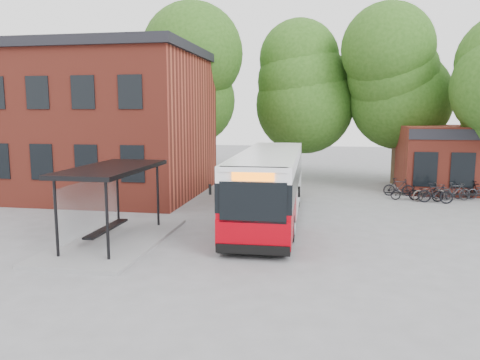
% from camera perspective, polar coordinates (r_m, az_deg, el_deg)
% --- Properties ---
extents(ground, '(100.00, 100.00, 0.00)m').
position_cam_1_polar(ground, '(18.05, -0.49, -7.37)').
color(ground, slate).
extents(station_building, '(18.40, 10.40, 8.50)m').
position_cam_1_polar(station_building, '(30.71, -21.87, 6.57)').
color(station_building, maroon).
rests_on(station_building, ground).
extents(bus_shelter, '(3.60, 7.00, 2.90)m').
position_cam_1_polar(bus_shelter, '(18.15, -15.21, -2.86)').
color(bus_shelter, black).
rests_on(bus_shelter, ground).
extents(bike_rail, '(5.20, 0.10, 0.38)m').
position_cam_1_polar(bike_rail, '(28.14, 22.45, -1.89)').
color(bike_rail, black).
rests_on(bike_rail, ground).
extents(tree_0, '(7.92, 7.92, 11.00)m').
position_cam_1_polar(tree_0, '(34.34, -5.49, 9.35)').
color(tree_0, '#244D14').
rests_on(tree_0, ground).
extents(tree_1, '(7.92, 7.92, 10.40)m').
position_cam_1_polar(tree_1, '(34.15, 6.51, 8.83)').
color(tree_1, '#244D14').
rests_on(tree_1, ground).
extents(tree_2, '(7.92, 7.92, 11.00)m').
position_cam_1_polar(tree_2, '(33.42, 18.62, 8.98)').
color(tree_2, '#244D14').
rests_on(tree_2, ground).
extents(city_bus, '(2.89, 12.31, 3.11)m').
position_cam_1_polar(city_bus, '(21.18, 3.63, -0.71)').
color(city_bus, '#9F000A').
rests_on(city_bus, ground).
extents(bicycle_0, '(1.64, 0.65, 0.85)m').
position_cam_1_polar(bicycle_0, '(27.56, 19.54, -1.45)').
color(bicycle_0, black).
rests_on(bicycle_0, ground).
extents(bicycle_1, '(1.75, 0.55, 1.04)m').
position_cam_1_polar(bicycle_1, '(28.73, 18.78, -0.83)').
color(bicycle_1, black).
rests_on(bicycle_1, ground).
extents(bicycle_2, '(1.89, 0.99, 0.94)m').
position_cam_1_polar(bicycle_2, '(27.63, 21.73, -1.44)').
color(bicycle_2, black).
rests_on(bicycle_2, ground).
extents(bicycle_3, '(1.85, 0.81, 1.08)m').
position_cam_1_polar(bicycle_3, '(27.18, 22.72, -1.51)').
color(bicycle_3, black).
rests_on(bicycle_3, ground).
extents(bicycle_4, '(2.01, 1.25, 1.00)m').
position_cam_1_polar(bicycle_4, '(27.58, 22.04, -1.41)').
color(bicycle_4, '#413A36').
rests_on(bicycle_4, ground).
extents(bicycle_5, '(1.75, 0.80, 1.02)m').
position_cam_1_polar(bicycle_5, '(28.45, 24.79, -1.27)').
color(bicycle_5, '#262629').
rests_on(bicycle_5, ground).
extents(bicycle_6, '(1.79, 0.78, 0.91)m').
position_cam_1_polar(bicycle_6, '(28.83, 23.97, -1.21)').
color(bicycle_6, '#222229').
rests_on(bicycle_6, ground).
extents(bicycle_7, '(1.73, 1.09, 1.01)m').
position_cam_1_polar(bicycle_7, '(29.70, 27.03, -1.05)').
color(bicycle_7, black).
rests_on(bicycle_7, ground).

